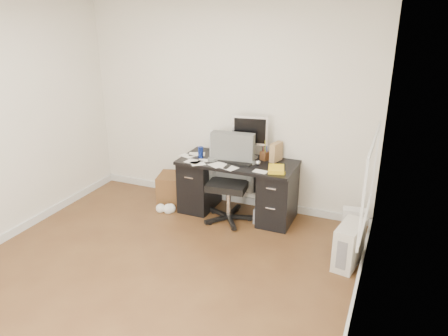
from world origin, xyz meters
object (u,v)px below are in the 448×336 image
(lcd_monitor, at_px, (250,137))
(wicker_basket, at_px, (174,188))
(office_chair, at_px, (229,180))
(keyboard, at_px, (236,162))
(pc_tower, at_px, (349,245))
(desk, at_px, (237,186))

(lcd_monitor, xyz_separation_m, wicker_basket, (-1.07, -0.14, -0.84))
(office_chair, bearing_deg, keyboard, 66.17)
(keyboard, relative_size, pc_tower, 0.93)
(keyboard, height_order, pc_tower, keyboard)
(desk, relative_size, lcd_monitor, 2.59)
(desk, xyz_separation_m, lcd_monitor, (0.11, 0.14, 0.64))
(lcd_monitor, bearing_deg, wicker_basket, 177.85)
(keyboard, height_order, wicker_basket, keyboard)
(pc_tower, xyz_separation_m, wicker_basket, (-2.49, 0.68, -0.03))
(office_chair, xyz_separation_m, wicker_basket, (-0.91, 0.20, -0.36))
(lcd_monitor, xyz_separation_m, office_chair, (-0.15, -0.34, -0.48))
(desk, distance_m, keyboard, 0.37)
(lcd_monitor, bearing_deg, office_chair, -123.38)
(keyboard, bearing_deg, pc_tower, -15.48)
(lcd_monitor, height_order, keyboard, lcd_monitor)
(lcd_monitor, distance_m, office_chair, 0.61)
(pc_tower, bearing_deg, desk, 166.17)
(keyboard, height_order, office_chair, office_chair)
(keyboard, bearing_deg, lcd_monitor, 68.75)
(desk, height_order, keyboard, keyboard)
(keyboard, relative_size, wicker_basket, 1.09)
(desk, height_order, pc_tower, desk)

